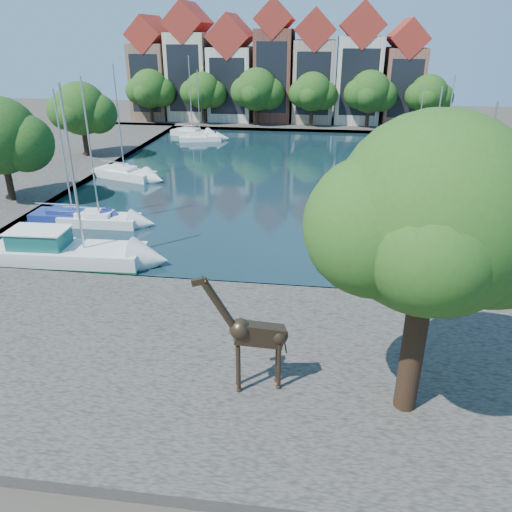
% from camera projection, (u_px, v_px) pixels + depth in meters
% --- Properties ---
extents(ground, '(160.00, 160.00, 0.00)m').
position_uv_depth(ground, '(242.00, 290.00, 27.65)').
color(ground, '#38332B').
rests_on(ground, ground).
extents(water_basin, '(38.00, 50.00, 0.08)m').
position_uv_depth(water_basin, '(281.00, 176.00, 49.32)').
color(water_basin, black).
rests_on(water_basin, ground).
extents(near_quay, '(50.00, 14.00, 0.50)m').
position_uv_depth(near_quay, '(216.00, 361.00, 21.22)').
color(near_quay, '#544F49').
rests_on(near_quay, ground).
extents(far_quay, '(60.00, 16.00, 0.50)m').
position_uv_depth(far_quay, '(299.00, 121.00, 78.15)').
color(far_quay, '#544F49').
rests_on(far_quay, ground).
extents(left_quay, '(14.00, 52.00, 0.50)m').
position_uv_depth(left_quay, '(44.00, 166.00, 52.30)').
color(left_quay, '#544F49').
rests_on(left_quay, ground).
extents(plane_tree, '(8.32, 6.40, 10.62)m').
position_uv_depth(plane_tree, '(436.00, 223.00, 15.43)').
color(plane_tree, '#332114').
rests_on(plane_tree, near_quay).
extents(townhouse_west_end, '(5.44, 9.18, 14.93)m').
position_uv_depth(townhouse_west_end, '(154.00, 72.00, 78.04)').
color(townhouse_west_end, '#835F47').
rests_on(townhouse_west_end, far_quay).
extents(townhouse_west_mid, '(5.94, 9.18, 16.79)m').
position_uv_depth(townhouse_west_mid, '(191.00, 66.00, 76.94)').
color(townhouse_west_mid, beige).
rests_on(townhouse_west_mid, far_quay).
extents(townhouse_west_inner, '(6.43, 9.18, 15.15)m').
position_uv_depth(townhouse_west_inner, '(232.00, 73.00, 76.51)').
color(townhouse_west_inner, silver).
rests_on(townhouse_west_inner, far_quay).
extents(townhouse_center, '(5.44, 9.18, 16.93)m').
position_uv_depth(townhouse_center, '(275.00, 66.00, 75.29)').
color(townhouse_center, brown).
rests_on(townhouse_center, far_quay).
extents(townhouse_east_inner, '(5.94, 9.18, 15.79)m').
position_uv_depth(townhouse_east_inner, '(314.00, 71.00, 74.82)').
color(townhouse_east_inner, tan).
rests_on(townhouse_east_inner, far_quay).
extents(townhouse_east_mid, '(6.43, 9.18, 16.65)m').
position_uv_depth(townhouse_east_mid, '(358.00, 69.00, 73.87)').
color(townhouse_east_mid, beige).
rests_on(townhouse_east_mid, far_quay).
extents(townhouse_east_end, '(5.44, 9.18, 14.43)m').
position_uv_depth(townhouse_east_end, '(403.00, 76.00, 73.48)').
color(townhouse_east_end, brown).
rests_on(townhouse_east_end, far_quay).
extents(far_tree_far_west, '(7.28, 5.60, 7.68)m').
position_uv_depth(far_tree_far_west, '(150.00, 90.00, 73.83)').
color(far_tree_far_west, '#332114').
rests_on(far_tree_far_west, far_quay).
extents(far_tree_west, '(6.76, 5.20, 7.36)m').
position_uv_depth(far_tree_west, '(203.00, 92.00, 72.90)').
color(far_tree_west, '#332114').
rests_on(far_tree_west, far_quay).
extents(far_tree_mid_west, '(7.80, 6.00, 8.00)m').
position_uv_depth(far_tree_mid_west, '(257.00, 91.00, 71.82)').
color(far_tree_mid_west, '#332114').
rests_on(far_tree_mid_west, far_quay).
extents(far_tree_mid_east, '(7.02, 5.40, 7.52)m').
position_uv_depth(far_tree_mid_east, '(313.00, 93.00, 70.91)').
color(far_tree_mid_east, '#332114').
rests_on(far_tree_mid_east, far_quay).
extents(far_tree_east, '(7.54, 5.80, 7.84)m').
position_uv_depth(far_tree_east, '(370.00, 93.00, 69.88)').
color(far_tree_east, '#332114').
rests_on(far_tree_east, far_quay).
extents(far_tree_far_east, '(6.76, 5.20, 7.36)m').
position_uv_depth(far_tree_far_east, '(429.00, 95.00, 68.97)').
color(far_tree_far_east, '#332114').
rests_on(far_tree_far_east, far_quay).
extents(side_tree_left_near, '(7.80, 6.00, 8.20)m').
position_uv_depth(side_tree_left_near, '(1.00, 138.00, 38.80)').
color(side_tree_left_near, '#332114').
rests_on(side_tree_left_near, left_quay).
extents(side_tree_left_far, '(7.28, 5.60, 7.88)m').
position_uv_depth(side_tree_left_far, '(82.00, 110.00, 53.42)').
color(side_tree_left_far, '#332114').
rests_on(side_tree_left_far, left_quay).
extents(giraffe_statue, '(3.35, 1.20, 4.84)m').
position_uv_depth(giraffe_statue, '(252.00, 334.00, 18.39)').
color(giraffe_statue, '#322519').
rests_on(giraffe_statue, near_quay).
extents(motorsailer, '(9.47, 3.12, 10.55)m').
position_uv_depth(motorsailer, '(62.00, 250.00, 30.49)').
color(motorsailer, silver).
rests_on(motorsailer, water_basin).
extents(sailboat_left_a, '(5.82, 2.09, 10.37)m').
position_uv_depth(sailboat_left_a, '(100.00, 218.00, 36.57)').
color(sailboat_left_a, silver).
rests_on(sailboat_left_a, water_basin).
extents(sailboat_left_b, '(6.11, 2.14, 9.51)m').
position_uv_depth(sailboat_left_b, '(73.00, 215.00, 37.16)').
color(sailboat_left_b, navy).
rests_on(sailboat_left_b, water_basin).
extents(sailboat_left_c, '(6.69, 4.13, 10.43)m').
position_uv_depth(sailboat_left_c, '(125.00, 172.00, 48.34)').
color(sailboat_left_c, silver).
rests_on(sailboat_left_c, water_basin).
extents(sailboat_left_d, '(5.61, 3.12, 8.76)m').
position_uv_depth(sailboat_left_d, '(200.00, 137.00, 64.88)').
color(sailboat_left_d, white).
rests_on(sailboat_left_d, water_basin).
extents(sailboat_left_e, '(6.23, 3.78, 10.21)m').
position_uv_depth(sailboat_left_e, '(192.00, 132.00, 67.99)').
color(sailboat_left_e, silver).
rests_on(sailboat_left_e, water_basin).
extents(sailboat_right_a, '(6.12, 2.88, 9.56)m').
position_uv_depth(sailboat_right_a, '(469.00, 254.00, 30.62)').
color(sailboat_right_a, silver).
rests_on(sailboat_right_a, water_basin).
extents(sailboat_right_b, '(6.35, 3.74, 9.11)m').
position_uv_depth(sailboat_right_b, '(427.00, 192.00, 42.69)').
color(sailboat_right_b, navy).
rests_on(sailboat_right_b, water_basin).
extents(sailboat_right_c, '(5.50, 1.97, 9.57)m').
position_uv_depth(sailboat_right_c, '(440.00, 177.00, 46.87)').
color(sailboat_right_c, silver).
rests_on(sailboat_right_c, water_basin).
extents(sailboat_right_d, '(5.93, 3.27, 7.48)m').
position_uv_depth(sailboat_right_d, '(416.00, 146.00, 59.50)').
color(sailboat_right_d, white).
rests_on(sailboat_right_d, water_basin).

